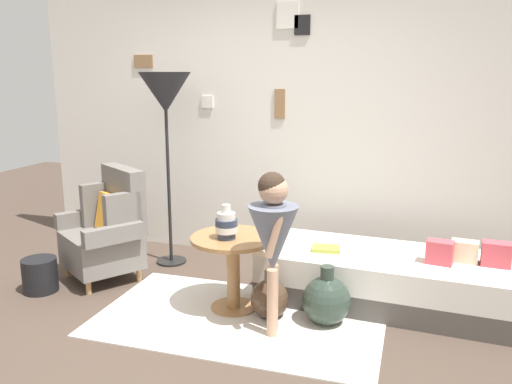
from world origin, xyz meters
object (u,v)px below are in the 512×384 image
object	(u,v)px
person_child	(273,233)
book_on_daybed	(326,249)
armchair	(108,229)
demijohn_far	(326,300)
magazine_basket	(40,275)
demijohn_near	(270,298)
vase_striped	(226,225)
daybed	(385,278)
side_table	(233,257)
floor_lamp	(165,98)

from	to	relation	value
person_child	book_on_daybed	distance (m)	0.80
armchair	demijohn_far	distance (m)	2.01
demijohn_far	magazine_basket	world-z (taller)	demijohn_far
person_child	demijohn_near	xyz separation A→B (m)	(-0.09, 0.23, -0.58)
vase_striped	daybed	bearing A→B (deg)	24.74
armchair	side_table	size ratio (longest dim) A/B	1.53
armchair	floor_lamp	size ratio (longest dim) A/B	0.55
daybed	person_child	size ratio (longest dim) A/B	1.72
armchair	book_on_daybed	distance (m)	1.89
vase_striped	magazine_basket	bearing A→B (deg)	-176.40
book_on_daybed	demijohn_near	bearing A→B (deg)	-125.79
side_table	demijohn_far	bearing A→B (deg)	-2.31
vase_striped	demijohn_near	size ratio (longest dim) A/B	0.69
armchair	person_child	xyz separation A→B (m)	(1.64, -0.57, 0.29)
daybed	floor_lamp	distance (m)	2.44
armchair	daybed	size ratio (longest dim) A/B	0.50
book_on_daybed	magazine_basket	bearing A→B (deg)	-166.03
floor_lamp	demijohn_far	world-z (taller)	floor_lamp
floor_lamp	magazine_basket	bearing A→B (deg)	-127.58
daybed	demijohn_far	bearing A→B (deg)	-127.57
floor_lamp	book_on_daybed	world-z (taller)	floor_lamp
armchair	demijohn_near	distance (m)	1.62
armchair	floor_lamp	world-z (taller)	floor_lamp
demijohn_near	demijohn_far	bearing A→B (deg)	3.70
daybed	side_table	xyz separation A→B (m)	(-1.09, -0.46, 0.22)
magazine_basket	demijohn_near	bearing A→B (deg)	3.08
person_child	demijohn_far	size ratio (longest dim) A/B	2.62
demijohn_far	vase_striped	bearing A→B (deg)	-177.69
book_on_daybed	vase_striped	bearing A→B (deg)	-144.96
vase_striped	demijohn_far	bearing A→B (deg)	2.31
floor_lamp	demijohn_far	bearing A→B (deg)	-26.46
side_table	daybed	bearing A→B (deg)	22.70
book_on_daybed	demijohn_far	distance (m)	0.50
book_on_daybed	floor_lamp	bearing A→B (deg)	166.30
side_table	demijohn_far	distance (m)	0.76
person_child	book_on_daybed	bearing A→B (deg)	70.34
book_on_daybed	magazine_basket	distance (m)	2.35
side_table	demijohn_near	size ratio (longest dim) A/B	1.71
armchair	demijohn_near	size ratio (longest dim) A/B	2.63
side_table	floor_lamp	size ratio (longest dim) A/B	0.36
vase_striped	floor_lamp	bearing A→B (deg)	136.45
demijohn_far	floor_lamp	bearing A→B (deg)	153.54
daybed	floor_lamp	xyz separation A→B (m)	(-2.00, 0.33, 1.35)
daybed	magazine_basket	size ratio (longest dim) A/B	6.97
daybed	demijohn_near	world-z (taller)	daybed
floor_lamp	book_on_daybed	distance (m)	1.95
armchair	daybed	bearing A→B (deg)	4.25
armchair	daybed	xyz separation A→B (m)	(2.34, 0.17, -0.24)
vase_striped	book_on_daybed	distance (m)	0.85
side_table	floor_lamp	distance (m)	1.65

